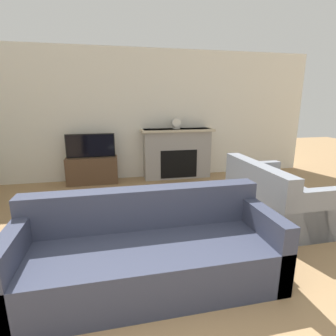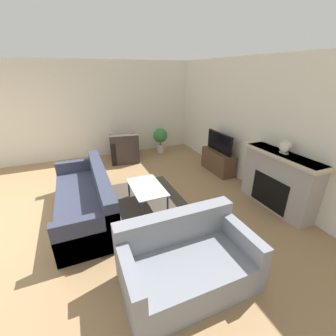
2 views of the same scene
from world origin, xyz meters
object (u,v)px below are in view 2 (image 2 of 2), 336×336
at_px(couch_sectional, 87,200).
at_px(potted_plant, 160,137).
at_px(armchair_by_window, 124,150).
at_px(coffee_table, 147,188).
at_px(couch_loveseat, 186,263).
at_px(tv, 219,142).
at_px(mantel_clock, 285,147).

relative_size(couch_sectional, potted_plant, 3.00).
xyz_separation_m(armchair_by_window, coffee_table, (2.54, -0.14, 0.06)).
bearing_deg(armchair_by_window, couch_loveseat, 94.53).
relative_size(tv, coffee_table, 0.99).
distance_m(potted_plant, mantel_clock, 3.91).
height_order(couch_sectional, couch_loveseat, same).
bearing_deg(tv, potted_plant, -157.32).
bearing_deg(coffee_table, couch_loveseat, -3.06).
bearing_deg(mantel_clock, potted_plant, -166.56).
bearing_deg(potted_plant, couch_loveseat, -17.37).
bearing_deg(armchair_by_window, couch_sectional, 70.77).
relative_size(couch_sectional, coffee_table, 2.42).
bearing_deg(couch_sectional, armchair_by_window, 153.18).
bearing_deg(coffee_table, mantel_clock, 66.45).
bearing_deg(couch_sectional, tv, 102.06).
relative_size(coffee_table, potted_plant, 1.24).
xyz_separation_m(tv, potted_plant, (-1.96, -0.82, -0.28)).
height_order(couch_sectional, armchair_by_window, same).
xyz_separation_m(couch_sectional, potted_plant, (-2.65, 2.43, 0.21)).
bearing_deg(potted_plant, coffee_table, -25.92).
bearing_deg(armchair_by_window, mantel_clock, 128.49).
xyz_separation_m(couch_loveseat, potted_plant, (-4.62, 1.44, 0.21)).
height_order(tv, coffee_table, tv).
height_order(armchair_by_window, coffee_table, armchair_by_window).
relative_size(couch_loveseat, coffee_table, 1.62).
bearing_deg(couch_loveseat, tv, 49.59).
bearing_deg(mantel_clock, couch_loveseat, -69.56).
height_order(couch_sectional, coffee_table, couch_sectional).
distance_m(couch_sectional, mantel_clock, 3.62).
relative_size(tv, potted_plant, 1.22).
bearing_deg(coffee_table, couch_sectional, -96.03).
distance_m(tv, mantel_clock, 1.83).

